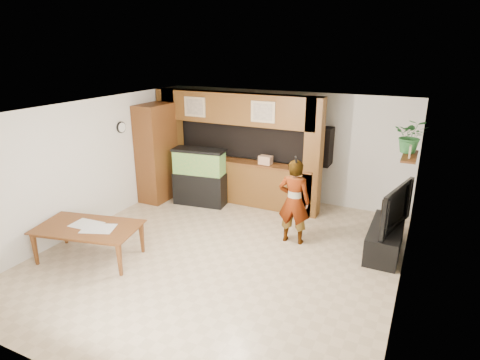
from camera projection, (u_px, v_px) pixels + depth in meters
The scene contains 21 objects.
floor at pixel (221, 254), 7.27m from camera, with size 6.50×6.50×0.00m, color tan.
ceiling at pixel (218, 111), 6.44m from camera, with size 6.50×6.50×0.00m, color white.
wall_back at pixel (284, 146), 9.63m from camera, with size 6.00×6.00×0.00m, color beige.
wall_left at pixel (89, 165), 8.08m from camera, with size 6.50×6.50×0.00m, color beige.
wall_right at pixel (407, 218), 5.62m from camera, with size 6.50×6.50×0.00m, color beige.
partition at pixel (237, 147), 9.49m from camera, with size 4.20×0.99×2.60m.
wall_clock at pixel (121, 127), 8.73m from camera, with size 0.05×0.25×0.25m.
wall_shelf at pixel (410, 156), 7.22m from camera, with size 0.25×0.90×0.04m, color brown.
pantry_cabinet at pixel (157, 153), 9.57m from camera, with size 0.58×0.95×2.32m, color brown.
trash_can at pixel (88, 229), 7.70m from camera, with size 0.27×0.27×0.49m, color #B2B2B7.
aquarium at pixel (200, 178), 9.38m from camera, with size 1.21×0.46×1.35m.
tv_stand at pixel (385, 239), 7.31m from camera, with size 0.55×1.50×0.50m, color black.
television at pixel (389, 206), 7.10m from camera, with size 1.37×0.18×0.79m, color black.
photo_frame at pixel (410, 152), 7.03m from camera, with size 0.03×0.16×0.21m, color tan.
potted_plant at pixel (411, 136), 7.30m from camera, with size 0.57×0.49×0.63m, color #296831.
person at pixel (294, 202), 7.49m from camera, with size 0.60×0.39×1.65m, color #927C50.
microphone at pixel (296, 160), 7.06m from camera, with size 0.03×0.03×0.15m, color black.
dining_table at pixel (89, 243), 7.01m from camera, with size 1.76×0.98×0.62m, color brown.
newspaper_a at pixel (98, 228), 6.85m from camera, with size 0.54×0.39×0.01m, color silver.
newspaper_b at pixel (86, 224), 7.01m from camera, with size 0.52×0.38×0.01m, color silver.
counter_box at pixel (266, 160), 9.06m from camera, with size 0.29×0.19×0.19m, color tan.
Camera 1 is at (3.12, -5.66, 3.61)m, focal length 30.00 mm.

